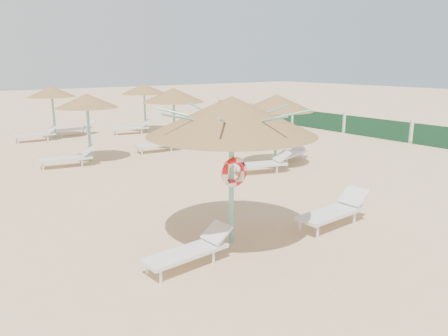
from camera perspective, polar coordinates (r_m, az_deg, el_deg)
ground at (r=10.00m, az=0.51°, el=-8.69°), size 120.00×120.00×0.00m
main_palapa at (r=8.90m, az=1.01°, el=6.78°), size 3.51×3.51×3.14m
lounger_main_a at (r=8.50m, az=-4.32°, el=-10.60°), size 1.86×0.69×0.66m
lounger_main_b at (r=10.79m, az=14.33°, el=-5.38°), size 2.12×0.74×0.76m
palapa_field at (r=18.95m, az=-17.84°, el=8.39°), size 15.46×14.45×2.70m
windbreak_fence at (r=26.35m, az=12.11°, el=6.12°), size 0.08×19.84×1.10m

